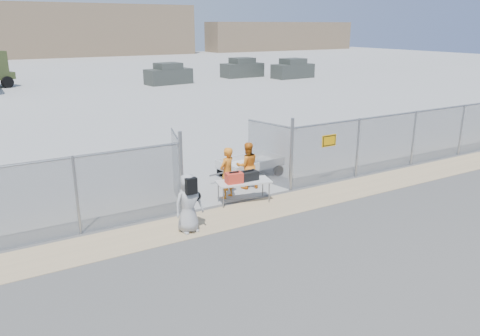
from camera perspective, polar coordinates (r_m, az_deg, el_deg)
ground at (r=13.55m, az=4.29°, el=-6.60°), size 160.00×160.00×0.00m
tarmac_inside at (r=52.94m, az=-22.73°, el=9.89°), size 160.00×80.00×0.01m
dirt_strip at (r=14.32m, az=2.03°, el=-5.20°), size 44.00×1.60×0.01m
distant_hills at (r=89.02m, az=-23.29°, el=15.14°), size 140.00×6.00×9.00m
chain_link_fence at (r=14.75m, az=0.00°, el=0.00°), size 40.00×0.20×2.20m
folding_table at (r=14.84m, az=0.45°, el=-2.91°), size 1.81×1.05×0.72m
orange_bag at (r=14.50m, az=-0.74°, el=-1.20°), size 0.56×0.42×0.32m
black_duffel at (r=14.76m, az=1.04°, el=-0.95°), size 0.59×0.35×0.28m
security_worker_left at (r=15.10m, az=-1.60°, el=-0.61°), size 0.73×0.63×1.70m
security_worker_right at (r=16.00m, az=0.89°, el=0.31°), size 0.93×0.80×1.63m
visitor at (r=12.71m, az=-6.30°, el=-4.28°), size 0.83×0.56×1.65m
utility_trailer at (r=17.45m, az=1.24°, el=0.20°), size 3.21×1.97×0.73m
parked_vehicle_near at (r=45.69m, az=-8.72°, el=11.28°), size 4.53×2.49×1.95m
parked_vehicle_mid at (r=51.38m, az=0.27°, el=12.12°), size 4.53×2.22×2.01m
parked_vehicle_far at (r=50.71m, az=6.46°, el=11.95°), size 4.54×2.27×2.00m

